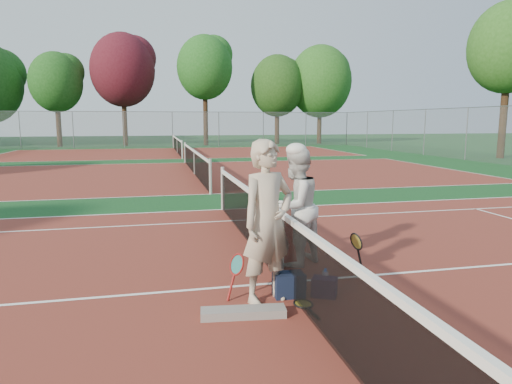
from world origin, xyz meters
TOP-DOWN VIEW (x-y plane):
  - ground at (0.00, 0.00)m, footprint 130.00×130.00m
  - court_main at (0.00, 0.00)m, footprint 23.77×10.97m
  - court_far_a at (0.00, 13.50)m, footprint 23.77×10.97m
  - court_far_b at (0.00, 27.00)m, footprint 23.77×10.97m
  - net_main at (0.00, 0.00)m, footprint 0.10×10.98m
  - net_far_a at (0.00, 13.50)m, footprint 0.10×10.98m
  - net_far_b at (0.00, 27.00)m, footprint 0.10×10.98m
  - fence_back at (0.00, 34.00)m, footprint 32.00×0.06m
  - player_a at (-0.35, -0.57)m, footprint 0.88×0.75m
  - player_b at (0.44, 0.78)m, footprint 1.15×1.10m
  - racket_red at (-0.71, -0.39)m, footprint 0.34×0.35m
  - racket_black_held at (1.25, 0.28)m, footprint 0.29×0.32m
  - racket_spare at (0.05, -0.81)m, footprint 0.32×0.62m
  - sports_bag_navy at (-0.04, -0.49)m, footprint 0.40×0.28m
  - sports_bag_purple at (0.41, -0.60)m, footprint 0.38×0.34m
  - net_cover_canvas at (-0.74, -0.98)m, footprint 1.01×0.34m
  - water_bottle at (0.45, -0.50)m, footprint 0.09×0.09m
  - tree_back_1 at (-9.66, 37.15)m, footprint 4.48×4.48m
  - tree_back_maroon at (-4.08, 37.36)m, footprint 5.66×5.66m
  - tree_back_3 at (3.14, 36.49)m, footprint 5.02×5.02m
  - tree_back_4 at (10.16, 37.27)m, footprint 5.10×5.10m
  - tree_back_5 at (14.52, 37.27)m, footprint 6.10×6.10m
  - tree_right_1 at (18.93, 17.86)m, footprint 4.66×4.66m

SIDE VIEW (x-z plane):
  - ground at x=0.00m, z-range 0.00..0.00m
  - court_main at x=0.00m, z-range 0.00..0.01m
  - court_far_a at x=0.00m, z-range 0.00..0.01m
  - court_far_b at x=0.00m, z-range 0.00..0.01m
  - racket_spare at x=0.05m, z-range 0.00..0.03m
  - net_cover_canvas at x=-0.74m, z-range 0.00..0.10m
  - sports_bag_purple at x=0.41m, z-range 0.00..0.25m
  - water_bottle at x=0.45m, z-range 0.00..0.30m
  - sports_bag_navy at x=-0.04m, z-range 0.00..0.31m
  - racket_red at x=-0.71m, z-range 0.00..0.57m
  - racket_black_held at x=1.25m, z-range 0.00..0.58m
  - net_main at x=0.00m, z-range 0.00..1.02m
  - net_far_a at x=0.00m, z-range 0.00..1.02m
  - net_far_b at x=0.00m, z-range 0.00..1.02m
  - player_b at x=0.44m, z-range 0.00..1.86m
  - player_a at x=-0.35m, z-range 0.00..2.05m
  - fence_back at x=0.00m, z-range 0.00..3.00m
  - tree_back_1 at x=-9.66m, z-range 1.45..9.57m
  - tree_back_4 at x=10.16m, z-range 1.29..9.78m
  - tree_back_5 at x=14.52m, z-range 1.25..10.79m
  - tree_right_1 at x=18.93m, z-range 1.89..11.09m
  - tree_back_maroon at x=-4.08m, z-range 1.70..11.66m
  - tree_back_3 at x=3.14m, z-range 2.03..11.92m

